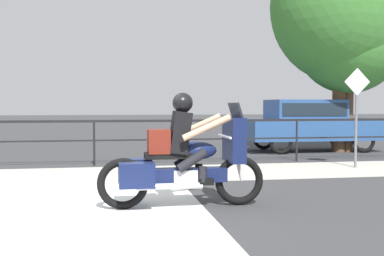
{
  "coord_description": "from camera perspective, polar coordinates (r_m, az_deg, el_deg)",
  "views": [
    {
      "loc": [
        0.34,
        -6.66,
        1.46
      ],
      "look_at": [
        1.77,
        1.58,
        1.05
      ],
      "focal_mm": 45.0,
      "sensor_mm": 36.0,
      "label": 1
    }
  ],
  "objects": [
    {
      "name": "sidewalk_band",
      "position": [
        10.17,
        -11.75,
        -5.47
      ],
      "size": [
        44.0,
        2.4,
        0.01
      ],
      "primitive_type": "cube",
      "color": "#B7B2A8",
      "rests_on": "ground"
    },
    {
      "name": "tree_behind_sign",
      "position": [
        15.66,
        17.19,
        13.65
      ],
      "size": [
        4.23,
        4.23,
        6.78
      ],
      "color": "brown",
      "rests_on": "ground"
    },
    {
      "name": "tree_behind_car",
      "position": [
        15.63,
        18.18,
        10.76
      ],
      "size": [
        3.41,
        3.41,
        5.55
      ],
      "color": "brown",
      "rests_on": "ground"
    },
    {
      "name": "crosswalk_band",
      "position": [
        6.64,
        -13.15,
        -9.95
      ],
      "size": [
        3.42,
        6.0,
        0.01
      ],
      "primitive_type": "cube",
      "color": "silver",
      "rests_on": "ground"
    },
    {
      "name": "ground_plane",
      "position": [
        6.83,
        -12.68,
        -9.62
      ],
      "size": [
        120.0,
        120.0,
        0.0
      ],
      "primitive_type": "plane",
      "color": "#38383A"
    },
    {
      "name": "parked_car",
      "position": [
        15.44,
        13.74,
        0.74
      ],
      "size": [
        4.24,
        1.71,
        1.6
      ],
      "rotation": [
        0.0,
        0.0,
        -0.0
      ],
      "color": "#284C84",
      "rests_on": "ground"
    },
    {
      "name": "street_sign",
      "position": [
        11.66,
        18.91,
        2.39
      ],
      "size": [
        0.62,
        0.06,
        2.29
      ],
      "color": "slate",
      "rests_on": "ground"
    },
    {
      "name": "motorcycle",
      "position": [
        6.83,
        -1.03,
        -3.49
      ],
      "size": [
        2.39,
        0.76,
        1.63
      ],
      "rotation": [
        0.0,
        0.0,
        -0.05
      ],
      "color": "black",
      "rests_on": "ground"
    },
    {
      "name": "fence_railing",
      "position": [
        11.68,
        -11.53,
        -0.19
      ],
      "size": [
        36.0,
        0.05,
        1.09
      ],
      "color": "black",
      "rests_on": "ground"
    }
  ]
}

